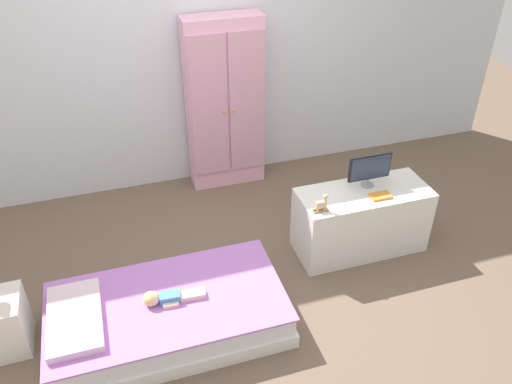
# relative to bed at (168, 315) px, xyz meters

# --- Properties ---
(ground_plane) EXTENTS (10.00, 10.00, 0.02)m
(ground_plane) POSITION_rel_bed_xyz_m (0.50, 0.26, -0.13)
(ground_plane) COLOR brown
(back_wall) EXTENTS (6.40, 0.05, 2.70)m
(back_wall) POSITION_rel_bed_xyz_m (0.50, 1.83, 1.23)
(back_wall) COLOR silver
(back_wall) RESTS_ON ground_plane
(bed) EXTENTS (1.52, 0.82, 0.25)m
(bed) POSITION_rel_bed_xyz_m (0.00, 0.00, 0.00)
(bed) COLOR white
(bed) RESTS_ON ground_plane
(pillow) EXTENTS (0.32, 0.59, 0.05)m
(pillow) POSITION_rel_bed_xyz_m (-0.56, 0.00, 0.15)
(pillow) COLOR silver
(pillow) RESTS_ON bed
(doll) EXTENTS (0.39, 0.14, 0.10)m
(doll) POSITION_rel_bed_xyz_m (-0.02, -0.01, 0.17)
(doll) COLOR #4C84C6
(doll) RESTS_ON bed
(nightstand) EXTENTS (0.31, 0.31, 0.39)m
(nightstand) POSITION_rel_bed_xyz_m (-1.02, 0.17, 0.07)
(nightstand) COLOR silver
(nightstand) RESTS_ON ground_plane
(wardrobe) EXTENTS (0.67, 0.28, 1.54)m
(wardrobe) POSITION_rel_bed_xyz_m (0.84, 1.66, 0.65)
(wardrobe) COLOR #EFADCC
(wardrobe) RESTS_ON ground_plane
(tv_stand) EXTENTS (1.00, 0.42, 0.53)m
(tv_stand) POSITION_rel_bed_xyz_m (1.57, 0.38, 0.14)
(tv_stand) COLOR silver
(tv_stand) RESTS_ON ground_plane
(tv_monitor) EXTENTS (0.33, 0.10, 0.27)m
(tv_monitor) POSITION_rel_bed_xyz_m (1.63, 0.45, 0.56)
(tv_monitor) COLOR #99999E
(tv_monitor) RESTS_ON tv_stand
(rocking_horse_toy) EXTENTS (0.11, 0.04, 0.13)m
(rocking_horse_toy) POSITION_rel_bed_xyz_m (1.17, 0.26, 0.47)
(rocking_horse_toy) COLOR #8E6642
(rocking_horse_toy) RESTS_ON tv_stand
(book_orange) EXTENTS (0.16, 0.10, 0.02)m
(book_orange) POSITION_rel_bed_xyz_m (1.64, 0.29, 0.41)
(book_orange) COLOR orange
(book_orange) RESTS_ON tv_stand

